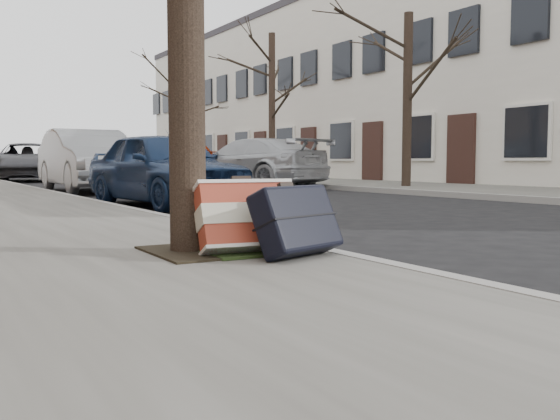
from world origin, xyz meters
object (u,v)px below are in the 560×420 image
suitcase_navy (296,220)px  car_near_mid (89,160)px  car_near_front (165,168)px  suitcase_red (246,217)px

suitcase_navy → car_near_mid: bearing=64.1°
suitcase_navy → car_near_mid: size_ratio=0.13×
suitcase_navy → car_near_mid: car_near_mid is taller
suitcase_navy → car_near_front: bearing=58.9°
suitcase_navy → car_near_front: (1.48, 6.55, 0.28)m
suitcase_navy → suitcase_red: bearing=110.0°
suitcase_navy → car_near_mid: 12.51m
car_near_front → car_near_mid: size_ratio=0.80×
suitcase_red → car_near_mid: (1.85, 12.12, 0.41)m
car_near_mid → suitcase_red: bearing=-99.2°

